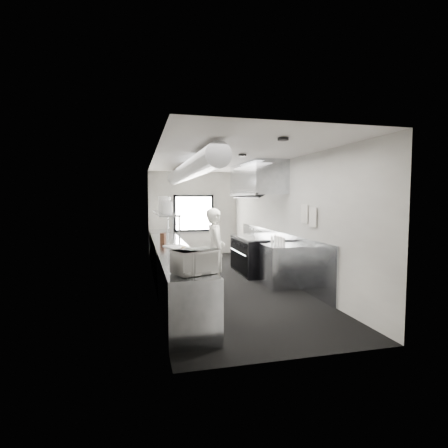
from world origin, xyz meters
TOP-DOWN VIEW (x-y plane):
  - floor at (0.00, 0.00)m, footprint 3.00×8.00m
  - ceiling at (0.00, 0.00)m, footprint 3.00×8.00m
  - wall_back at (0.00, 4.00)m, footprint 3.00×0.02m
  - wall_front at (0.00, -4.00)m, footprint 3.00×0.02m
  - wall_left at (-1.50, 0.00)m, footprint 0.02×8.00m
  - wall_right at (1.50, 0.00)m, footprint 0.02×8.00m
  - wall_cladding at (1.48, 0.30)m, footprint 0.03×5.50m
  - hvac_duct at (-0.70, 0.40)m, footprint 0.40×6.40m
  - service_window at (0.00, 3.96)m, footprint 1.36×0.05m
  - exhaust_hood at (1.10, 0.70)m, footprint 0.81×2.20m
  - prep_counter at (-1.15, -0.50)m, footprint 0.70×6.00m
  - pass_shelf at (-1.19, 1.00)m, footprint 0.45×3.00m
  - range at (1.04, 0.70)m, footprint 0.88×1.60m
  - bottle_station at (1.15, -0.70)m, footprint 0.65×0.80m
  - far_work_table at (-1.15, 3.20)m, footprint 0.70×1.20m
  - notice_sheet_a at (1.47, -1.20)m, footprint 0.02×0.28m
  - notice_sheet_b at (1.47, -1.55)m, footprint 0.02×0.28m
  - line_cook at (-0.29, -0.70)m, footprint 0.41×0.63m
  - microwave at (-1.09, -3.07)m, footprint 0.66×0.59m
  - deli_tub_a at (-1.26, -2.81)m, footprint 0.17×0.17m
  - deli_tub_b at (-1.30, -2.53)m, footprint 0.16×0.16m
  - newspaper at (-1.01, -2.04)m, footprint 0.38×0.43m
  - small_plate at (-1.01, -1.13)m, footprint 0.22×0.22m
  - pastry at (-1.01, -1.13)m, footprint 0.09×0.09m
  - cutting_board at (-1.07, -0.46)m, footprint 0.56×0.64m
  - knife_block at (-1.29, 0.26)m, footprint 0.15×0.23m
  - plate_stack_a at (-1.20, 0.18)m, footprint 0.23×0.23m
  - plate_stack_b at (-1.18, 0.70)m, footprint 0.27×0.27m
  - plate_stack_c at (-1.18, 1.08)m, footprint 0.35×0.35m
  - plate_stack_d at (-1.18, 1.70)m, footprint 0.30×0.30m
  - squeeze_bottle_a at (1.12, -0.98)m, footprint 0.07×0.07m
  - squeeze_bottle_b at (1.09, -0.88)m, footprint 0.07×0.07m
  - squeeze_bottle_c at (1.09, -0.73)m, footprint 0.07×0.07m
  - squeeze_bottle_d at (1.10, -0.54)m, footprint 0.07×0.07m
  - squeeze_bottle_e at (1.07, -0.42)m, footprint 0.05×0.05m

SIDE VIEW (x-z plane):
  - floor at x=0.00m, z-range -0.01..0.01m
  - prep_counter at x=-1.15m, z-range 0.00..0.90m
  - bottle_station at x=1.15m, z-range 0.00..0.90m
  - far_work_table at x=-1.15m, z-range 0.00..0.90m
  - range at x=1.04m, z-range 0.00..0.94m
  - wall_cladding at x=1.48m, z-range 0.00..1.10m
  - line_cook at x=-0.29m, z-range 0.00..1.71m
  - newspaper at x=-1.01m, z-range 0.90..0.91m
  - small_plate at x=-1.01m, z-range 0.90..0.91m
  - cutting_board at x=-1.07m, z-range 0.90..0.92m
  - deli_tub_b at x=-1.30m, z-range 0.90..1.00m
  - deli_tub_a at x=-1.26m, z-range 0.90..1.01m
  - pastry at x=-1.01m, z-range 0.91..1.01m
  - squeeze_bottle_e at x=1.07m, z-range 0.90..1.06m
  - squeeze_bottle_a at x=1.12m, z-range 0.90..1.08m
  - squeeze_bottle_d at x=1.10m, z-range 0.90..1.09m
  - squeeze_bottle_c at x=1.09m, z-range 0.90..1.09m
  - squeeze_bottle_b at x=1.09m, z-range 0.90..1.10m
  - knife_block at x=-1.29m, z-range 0.90..1.13m
  - microwave at x=-1.09m, z-range 0.90..1.23m
  - service_window at x=0.00m, z-range 0.77..2.02m
  - wall_back at x=0.00m, z-range 0.00..2.80m
  - wall_front at x=0.00m, z-range 0.00..2.80m
  - wall_left at x=-1.50m, z-range 0.00..2.80m
  - wall_right at x=1.50m, z-range 0.00..2.80m
  - pass_shelf at x=-1.19m, z-range 1.20..1.88m
  - notice_sheet_b at x=1.47m, z-range 1.36..1.74m
  - notice_sheet_a at x=1.47m, z-range 1.41..1.79m
  - plate_stack_a at x=-1.20m, z-range 1.57..1.84m
  - plate_stack_b at x=-1.18m, z-range 1.57..1.86m
  - plate_stack_c at x=-1.18m, z-range 1.57..1.95m
  - plate_stack_d at x=-1.18m, z-range 1.57..1.97m
  - exhaust_hood at x=1.10m, z-range 1.95..2.83m
  - hvac_duct at x=-0.70m, z-range 2.35..2.75m
  - ceiling at x=0.00m, z-range 2.79..2.80m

